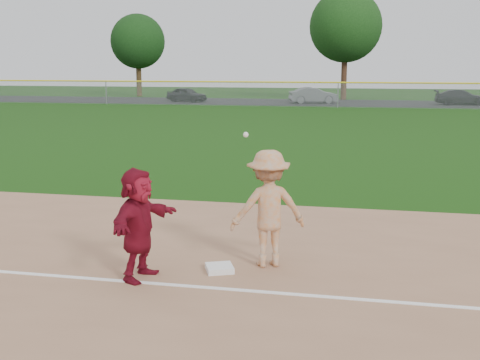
% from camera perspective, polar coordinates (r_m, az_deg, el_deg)
% --- Properties ---
extents(ground, '(160.00, 160.00, 0.00)m').
position_cam_1_polar(ground, '(10.25, -1.74, -8.73)').
color(ground, '#153E0C').
rests_on(ground, ground).
extents(foul_line, '(60.00, 0.10, 0.01)m').
position_cam_1_polar(foul_line, '(9.51, -2.89, -10.17)').
color(foul_line, white).
rests_on(foul_line, infield_dirt).
extents(parking_asphalt, '(120.00, 10.00, 0.01)m').
position_cam_1_polar(parking_asphalt, '(55.53, 9.54, 7.23)').
color(parking_asphalt, black).
rests_on(parking_asphalt, ground).
extents(first_base, '(0.57, 0.57, 0.10)m').
position_cam_1_polar(first_base, '(10.23, -1.95, -8.36)').
color(first_base, white).
rests_on(first_base, infield_dirt).
extents(base_runner, '(0.86, 1.77, 1.83)m').
position_cam_1_polar(base_runner, '(9.78, -9.60, -4.11)').
color(base_runner, maroon).
rests_on(base_runner, infield_dirt).
extents(car_left, '(4.19, 2.79, 1.33)m').
position_cam_1_polar(car_left, '(56.60, -5.07, 8.08)').
color(car_left, black).
rests_on(car_left, parking_asphalt).
extents(car_mid, '(4.55, 2.68, 1.42)m').
position_cam_1_polar(car_mid, '(54.37, 6.98, 7.98)').
color(car_mid, slate).
rests_on(car_mid, parking_asphalt).
extents(car_right, '(4.46, 1.83, 1.29)m').
position_cam_1_polar(car_right, '(55.25, 20.25, 7.37)').
color(car_right, black).
rests_on(car_right, parking_asphalt).
extents(first_base_play, '(1.49, 1.19, 2.32)m').
position_cam_1_polar(first_base_play, '(10.27, 2.69, -2.71)').
color(first_base_play, '#A8A8AB').
rests_on(first_base_play, infield_dirt).
extents(outfield_fence, '(110.00, 0.12, 110.00)m').
position_cam_1_polar(outfield_fence, '(49.45, 9.30, 9.07)').
color(outfield_fence, '#999EA0').
rests_on(outfield_fence, ground).
extents(tree_1, '(5.80, 5.80, 8.75)m').
position_cam_1_polar(tree_1, '(66.98, -9.67, 12.82)').
color(tree_1, '#382714').
rests_on(tree_1, ground).
extents(tree_2, '(7.00, 7.00, 10.58)m').
position_cam_1_polar(tree_2, '(61.03, 9.98, 14.17)').
color(tree_2, '#3A2215').
rests_on(tree_2, ground).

